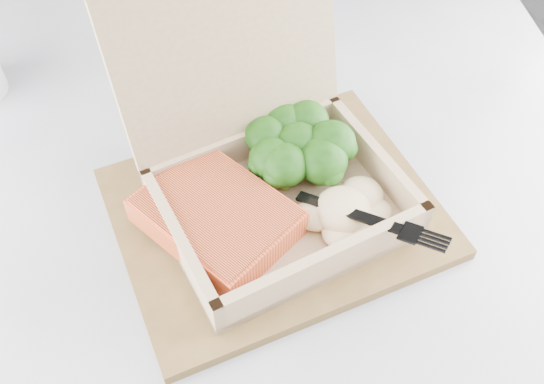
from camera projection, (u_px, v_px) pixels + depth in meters
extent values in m
cylinder|color=black|center=(249.00, 371.00, 0.92)|extent=(0.09, 0.09, 0.72)
cube|color=#BABCC5|center=(239.00, 228.00, 0.63)|extent=(0.96, 0.96, 0.03)
cube|color=brown|center=(275.00, 212.00, 0.61)|extent=(0.35, 0.30, 0.01)
cube|color=tan|center=(282.00, 213.00, 0.60)|extent=(0.26, 0.22, 0.01)
cube|color=tan|center=(180.00, 246.00, 0.55)|extent=(0.05, 0.17, 0.05)
cube|color=tan|center=(374.00, 163.00, 0.62)|extent=(0.05, 0.17, 0.05)
cube|color=tan|center=(326.00, 266.00, 0.54)|extent=(0.22, 0.06, 0.05)
cube|color=tan|center=(245.00, 148.00, 0.63)|extent=(0.22, 0.06, 0.05)
cube|color=tan|center=(229.00, 56.00, 0.56)|extent=(0.23, 0.10, 0.17)
cube|color=#FF6031|center=(217.00, 216.00, 0.57)|extent=(0.17, 0.17, 0.03)
ellipsoid|color=#D2B788|center=(343.00, 210.00, 0.58)|extent=(0.09, 0.08, 0.03)
cube|color=black|center=(298.00, 189.00, 0.58)|extent=(0.08, 0.08, 0.02)
cube|color=black|center=(372.00, 223.00, 0.55)|extent=(0.05, 0.05, 0.01)
cube|color=white|center=(268.00, 106.00, 0.72)|extent=(0.09, 0.15, 0.00)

